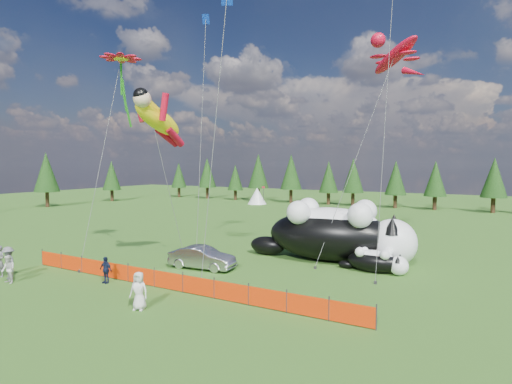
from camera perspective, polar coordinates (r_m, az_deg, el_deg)
ground at (r=24.93m, az=-7.76°, el=-11.81°), size 160.00×160.00×0.00m
safety_fence at (r=22.55m, az=-12.42°, el=-12.25°), size 22.06×0.06×1.10m
tree_line at (r=65.88m, az=16.19°, el=1.43°), size 90.00×4.00×8.00m
festival_tents at (r=59.58m, az=25.46°, el=-1.57°), size 50.00×3.20×2.80m
cat_large at (r=28.50m, az=11.62°, el=-5.66°), size 11.84×5.12×4.28m
cat_small at (r=26.42m, az=16.82°, el=-9.35°), size 4.39×1.62×1.59m
car at (r=26.45m, az=-7.69°, el=-9.27°), size 4.52×2.01×1.44m
spectator_b at (r=26.98m, az=-31.89°, el=-9.39°), size 0.85×0.58×1.62m
spectator_c at (r=24.67m, az=-20.69°, el=-10.36°), size 0.90×0.47×1.53m
spectator_d at (r=27.99m, az=-31.88°, el=-8.59°), size 1.37×0.94×1.93m
spectator_e at (r=19.86m, az=-16.40°, el=-13.39°), size 1.00×0.80×1.79m
superhero_kite at (r=26.81m, az=-13.83°, el=10.04°), size 4.38×4.72×11.71m
gecko_kite at (r=32.13m, az=19.23°, el=17.88°), size 7.17×10.08×16.68m
flower_kite at (r=30.84m, az=-18.75°, el=17.34°), size 3.69×6.11×14.65m
diamond_kite_a at (r=30.11m, az=-7.28°, el=21.20°), size 1.52×3.04×17.60m
diamond_kite_c at (r=21.99m, az=-4.36°, el=24.51°), size 1.81×1.23×15.91m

